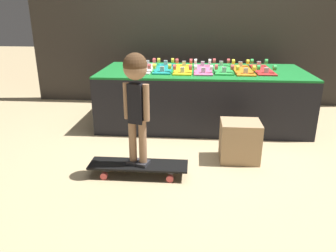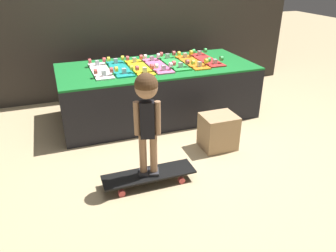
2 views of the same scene
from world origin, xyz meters
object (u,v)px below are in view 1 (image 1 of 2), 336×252
object	(u,v)px
skateboard_green_on_rack	(222,68)
skateboard_orange_on_rack	(243,69)
storage_box	(240,141)
skateboard_yellow_on_rack	(183,68)
skateboard_on_floor	(138,166)
skateboard_pink_on_rack	(203,69)
skateboard_white_on_rack	(145,68)
skateboard_teal_on_rack	(164,68)
child	(136,89)
skateboard_red_on_rack	(262,69)

from	to	relation	value
skateboard_green_on_rack	skateboard_orange_on_rack	distance (m)	0.21
skateboard_green_on_rack	storage_box	size ratio (longest dim) A/B	1.87
skateboard_yellow_on_rack	skateboard_orange_on_rack	size ratio (longest dim) A/B	1.00
skateboard_green_on_rack	skateboard_on_floor	xyz separation A→B (m)	(-0.69, -1.27, -0.52)
skateboard_pink_on_rack	storage_box	bearing A→B (deg)	-71.53
skateboard_white_on_rack	skateboard_orange_on_rack	distance (m)	1.02
skateboard_white_on_rack	skateboard_pink_on_rack	xyz separation A→B (m)	(0.61, -0.02, 0.00)
skateboard_yellow_on_rack	skateboard_white_on_rack	bearing A→B (deg)	176.91
skateboard_teal_on_rack	child	world-z (taller)	child
skateboard_green_on_rack	skateboard_red_on_rack	bearing A→B (deg)	0.54
skateboard_white_on_rack	skateboard_yellow_on_rack	xyz separation A→B (m)	(0.41, -0.02, 0.00)
skateboard_white_on_rack	skateboard_pink_on_rack	size ratio (longest dim) A/B	1.00
skateboard_white_on_rack	skateboard_on_floor	xyz separation A→B (m)	(0.13, -1.25, -0.52)
skateboard_yellow_on_rack	skateboard_on_floor	xyz separation A→B (m)	(-0.28, -1.23, -0.52)
skateboard_yellow_on_rack	skateboard_orange_on_rack	world-z (taller)	same
skateboard_red_on_rack	skateboard_teal_on_rack	bearing A→B (deg)	-179.23
skateboard_teal_on_rack	skateboard_yellow_on_rack	size ratio (longest dim) A/B	1.00
skateboard_teal_on_rack	skateboard_pink_on_rack	xyz separation A→B (m)	(0.41, -0.03, 0.00)
skateboard_white_on_rack	skateboard_red_on_rack	size ratio (longest dim) A/B	1.00
skateboard_orange_on_rack	skateboard_red_on_rack	xyz separation A→B (m)	(0.20, 0.04, 0.00)
skateboard_red_on_rack	child	xyz separation A→B (m)	(-1.09, -1.27, 0.06)
skateboard_white_on_rack	skateboard_orange_on_rack	world-z (taller)	same
skateboard_red_on_rack	skateboard_green_on_rack	bearing A→B (deg)	-179.46
skateboard_orange_on_rack	skateboard_yellow_on_rack	bearing A→B (deg)	-179.49
skateboard_yellow_on_rack	skateboard_on_floor	size ratio (longest dim) A/B	0.84
skateboard_teal_on_rack	skateboard_green_on_rack	xyz separation A→B (m)	(0.61, 0.01, 0.00)
skateboard_pink_on_rack	skateboard_on_floor	bearing A→B (deg)	-111.47
skateboard_orange_on_rack	child	xyz separation A→B (m)	(-0.89, -1.23, 0.06)
skateboard_yellow_on_rack	skateboard_pink_on_rack	world-z (taller)	same
skateboard_white_on_rack	skateboard_teal_on_rack	xyz separation A→B (m)	(0.20, 0.01, 0.00)
skateboard_white_on_rack	skateboard_red_on_rack	xyz separation A→B (m)	(1.22, 0.02, 0.00)
skateboard_white_on_rack	storage_box	bearing A→B (deg)	-45.15
skateboard_white_on_rack	skateboard_pink_on_rack	distance (m)	0.61
skateboard_orange_on_rack	skateboard_red_on_rack	distance (m)	0.21
skateboard_orange_on_rack	skateboard_on_floor	distance (m)	1.61
skateboard_pink_on_rack	skateboard_red_on_rack	world-z (taller)	same
skateboard_white_on_rack	child	world-z (taller)	child
skateboard_white_on_rack	skateboard_green_on_rack	bearing A→B (deg)	1.40
skateboard_green_on_rack	skateboard_orange_on_rack	bearing A→B (deg)	-10.16
skateboard_red_on_rack	child	world-z (taller)	child
skateboard_pink_on_rack	skateboard_green_on_rack	bearing A→B (deg)	11.20
skateboard_orange_on_rack	skateboard_on_floor	xyz separation A→B (m)	(-0.89, -1.23, -0.52)
skateboard_pink_on_rack	child	size ratio (longest dim) A/B	0.75
storage_box	skateboard_teal_on_rack	bearing A→B (deg)	127.36
storage_box	skateboard_red_on_rack	bearing A→B (deg)	71.59
skateboard_on_floor	child	world-z (taller)	child
skateboard_teal_on_rack	skateboard_yellow_on_rack	xyz separation A→B (m)	(0.20, -0.03, 0.00)
skateboard_orange_on_rack	storage_box	distance (m)	1.00
skateboard_white_on_rack	skateboard_on_floor	size ratio (longest dim) A/B	0.84
skateboard_on_floor	skateboard_white_on_rack	bearing A→B (deg)	95.87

